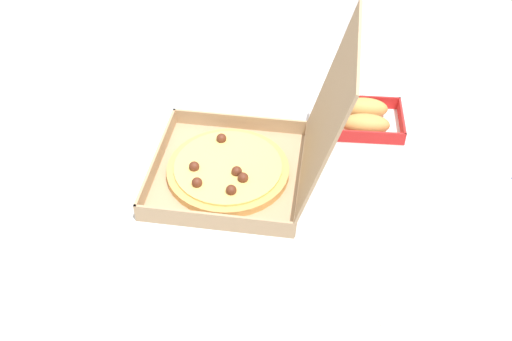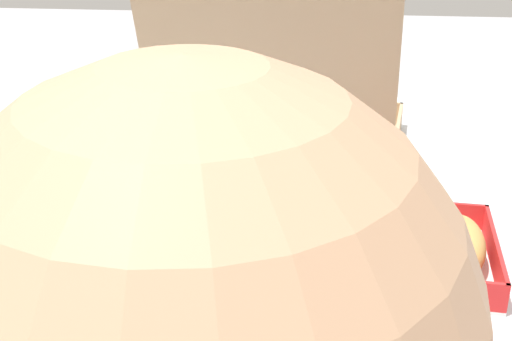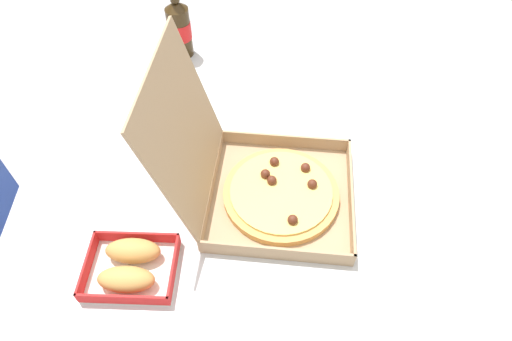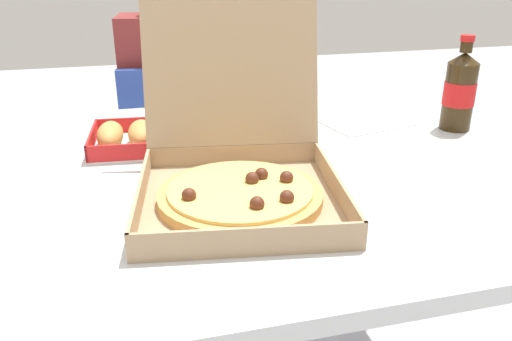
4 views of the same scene
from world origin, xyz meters
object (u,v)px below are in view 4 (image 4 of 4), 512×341
at_px(bread_side_box, 126,136).
at_px(cola_bottle, 460,91).
at_px(paper_menu, 366,122).
at_px(chair, 184,163).
at_px(pizza_box_open, 239,167).
at_px(diner_person, 181,100).

xyz_separation_m(bread_side_box, cola_bottle, (0.78, -0.06, 0.07)).
relative_size(bread_side_box, paper_menu, 0.96).
height_order(chair, pizza_box_open, pizza_box_open).
height_order(pizza_box_open, paper_menu, pizza_box_open).
bearing_deg(diner_person, chair, -98.38).
distance_m(diner_person, bread_side_box, 0.64).
xyz_separation_m(pizza_box_open, bread_side_box, (-0.19, 0.30, -0.03)).
xyz_separation_m(diner_person, bread_side_box, (-0.19, -0.61, 0.09)).
bearing_deg(cola_bottle, diner_person, 131.22).
bearing_deg(cola_bottle, paper_menu, 153.10).
relative_size(diner_person, pizza_box_open, 2.43).
distance_m(pizza_box_open, cola_bottle, 0.64).
xyz_separation_m(pizza_box_open, cola_bottle, (0.59, 0.23, 0.04)).
distance_m(diner_person, pizza_box_open, 0.91).
height_order(bread_side_box, paper_menu, bread_side_box).
height_order(pizza_box_open, bread_side_box, pizza_box_open).
height_order(pizza_box_open, cola_bottle, pizza_box_open).
relative_size(chair, bread_side_box, 4.11).
xyz_separation_m(diner_person, pizza_box_open, (-0.00, -0.90, 0.12)).
bearing_deg(bread_side_box, paper_menu, 3.11).
bearing_deg(bread_side_box, chair, 71.79).
height_order(chair, cola_bottle, cola_bottle).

